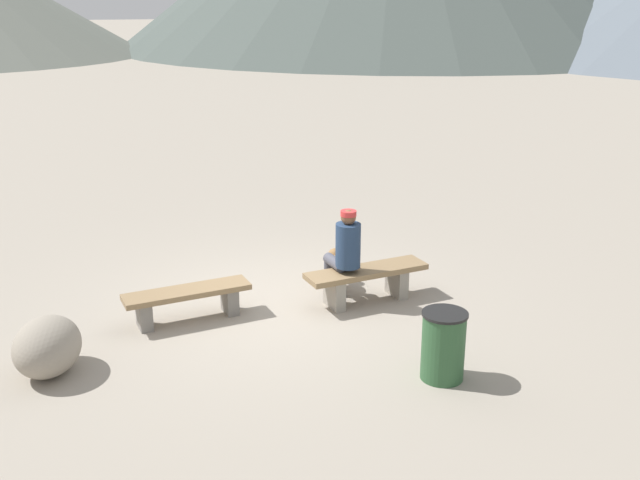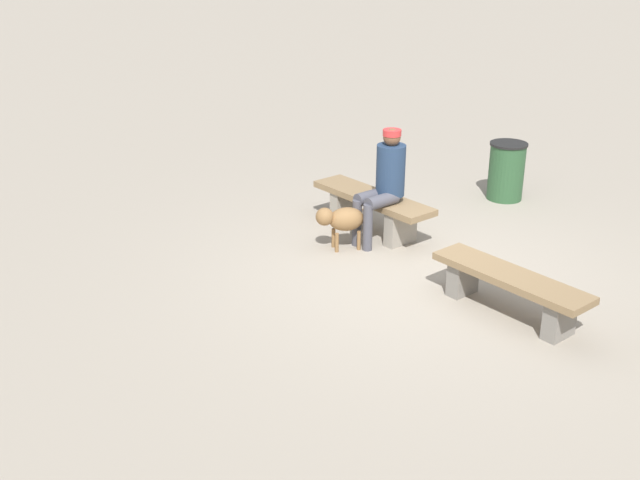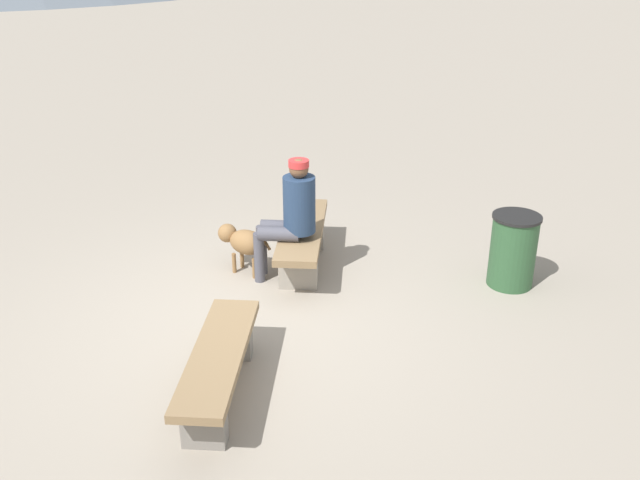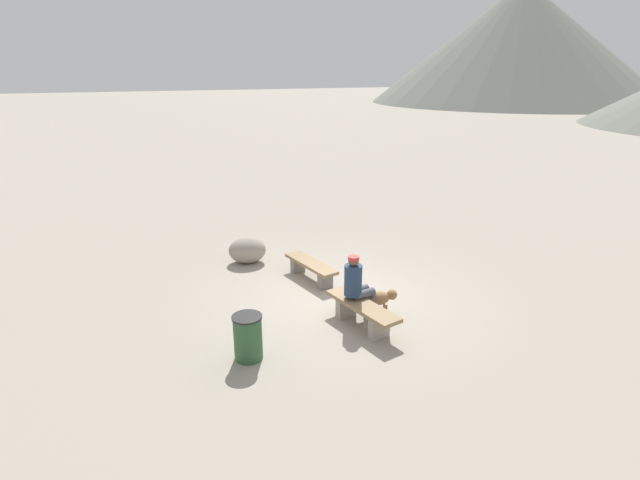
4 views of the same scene
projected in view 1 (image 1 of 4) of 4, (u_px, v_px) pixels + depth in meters
The scene contains 7 objects.
ground at pixel (274, 306), 10.00m from camera, with size 210.00×210.00×0.06m, color #9E9384.
bench_left at pixel (187, 299), 9.43m from camera, with size 1.65×0.69×0.42m.
bench_right at pixel (366, 279), 9.99m from camera, with size 1.75×0.74×0.47m.
seated_person at pixel (345, 249), 9.81m from camera, with size 0.40×0.65×1.33m.
dog at pixel (335, 264), 10.45m from camera, with size 0.36×0.65×0.51m.
trash_bin at pixel (443, 345), 7.98m from camera, with size 0.50×0.50×0.78m.
boulder at pixel (47, 346), 8.10m from camera, with size 0.91×0.71×0.65m, color gray.
Camera 1 is at (-1.71, -9.05, 4.02)m, focal length 41.61 mm.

